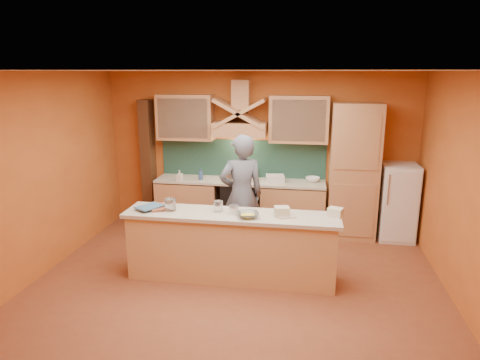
% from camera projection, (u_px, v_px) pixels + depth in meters
% --- Properties ---
extents(floor, '(5.50, 5.00, 0.01)m').
position_uv_depth(floor, '(235.00, 289.00, 5.65)').
color(floor, brown).
rests_on(floor, ground).
extents(ceiling, '(5.50, 5.00, 0.01)m').
position_uv_depth(ceiling, '(234.00, 71.00, 4.96)').
color(ceiling, white).
rests_on(ceiling, wall_back).
extents(wall_back, '(5.50, 0.02, 2.80)m').
position_uv_depth(wall_back, '(259.00, 151.00, 7.70)').
color(wall_back, '#C06025').
rests_on(wall_back, floor).
extents(wall_front, '(5.50, 0.02, 2.80)m').
position_uv_depth(wall_front, '(170.00, 281.00, 2.92)').
color(wall_front, '#C06025').
rests_on(wall_front, floor).
extents(wall_left, '(0.02, 5.00, 2.80)m').
position_uv_depth(wall_left, '(33.00, 178.00, 5.74)').
color(wall_left, '#C06025').
rests_on(wall_left, floor).
extents(wall_right, '(0.02, 5.00, 2.80)m').
position_uv_depth(wall_right, '(472.00, 197.00, 4.87)').
color(wall_right, '#C06025').
rests_on(wall_right, floor).
extents(base_cabinet_left, '(1.10, 0.60, 0.86)m').
position_uv_depth(base_cabinet_left, '(189.00, 204.00, 7.85)').
color(base_cabinet_left, tan).
rests_on(base_cabinet_left, floor).
extents(base_cabinet_right, '(1.10, 0.60, 0.86)m').
position_uv_depth(base_cabinet_right, '(293.00, 209.00, 7.55)').
color(base_cabinet_right, tan).
rests_on(base_cabinet_right, floor).
extents(counter_top, '(3.00, 0.62, 0.04)m').
position_uv_depth(counter_top, '(240.00, 181.00, 7.58)').
color(counter_top, beige).
rests_on(counter_top, base_cabinet_left).
extents(stove, '(0.60, 0.58, 0.90)m').
position_uv_depth(stove, '(240.00, 205.00, 7.69)').
color(stove, black).
rests_on(stove, floor).
extents(backsplash, '(3.00, 0.03, 0.70)m').
position_uv_depth(backsplash, '(242.00, 159.00, 7.77)').
color(backsplash, '#1C3E34').
rests_on(backsplash, wall_back).
extents(range_hood, '(0.92, 0.50, 0.24)m').
position_uv_depth(range_hood, '(240.00, 129.00, 7.40)').
color(range_hood, tan).
rests_on(range_hood, wall_back).
extents(hood_chimney, '(0.30, 0.30, 0.50)m').
position_uv_depth(hood_chimney, '(241.00, 95.00, 7.35)').
color(hood_chimney, tan).
rests_on(hood_chimney, wall_back).
extents(upper_cabinet_left, '(1.00, 0.35, 0.80)m').
position_uv_depth(upper_cabinet_left, '(185.00, 117.00, 7.59)').
color(upper_cabinet_left, tan).
rests_on(upper_cabinet_left, wall_back).
extents(upper_cabinet_right, '(1.00, 0.35, 0.80)m').
position_uv_depth(upper_cabinet_right, '(299.00, 119.00, 7.27)').
color(upper_cabinet_right, tan).
rests_on(upper_cabinet_right, wall_back).
extents(pantry_column, '(0.80, 0.60, 2.30)m').
position_uv_depth(pantry_column, '(354.00, 172.00, 7.21)').
color(pantry_column, tan).
rests_on(pantry_column, floor).
extents(fridge, '(0.58, 0.60, 1.30)m').
position_uv_depth(fridge, '(397.00, 202.00, 7.21)').
color(fridge, white).
rests_on(fridge, floor).
extents(trim_column_left, '(0.20, 0.30, 2.30)m').
position_uv_depth(trim_column_left, '(148.00, 162.00, 7.94)').
color(trim_column_left, '#472816').
rests_on(trim_column_left, floor).
extents(island_body, '(2.80, 0.55, 0.88)m').
position_uv_depth(island_body, '(231.00, 248.00, 5.85)').
color(island_body, '#E1AE73').
rests_on(island_body, floor).
extents(island_top, '(2.90, 0.62, 0.05)m').
position_uv_depth(island_top, '(231.00, 215.00, 5.73)').
color(island_top, beige).
rests_on(island_top, island_body).
extents(person, '(0.81, 0.68, 1.89)m').
position_uv_depth(person, '(241.00, 195.00, 6.56)').
color(person, slate).
rests_on(person, floor).
extents(pot_large, '(0.30, 0.30, 0.16)m').
position_uv_depth(pot_large, '(231.00, 178.00, 7.51)').
color(pot_large, '#B6B7BD').
rests_on(pot_large, stove).
extents(pot_small, '(0.25, 0.25, 0.15)m').
position_uv_depth(pot_small, '(251.00, 178.00, 7.53)').
color(pot_small, '#B9B8C0').
rests_on(pot_small, stove).
extents(soap_bottle_a, '(0.10, 0.10, 0.20)m').
position_uv_depth(soap_bottle_a, '(180.00, 176.00, 7.48)').
color(soap_bottle_a, silver).
rests_on(soap_bottle_a, counter_top).
extents(soap_bottle_b, '(0.11, 0.11, 0.22)m').
position_uv_depth(soap_bottle_b, '(201.00, 174.00, 7.57)').
color(soap_bottle_b, '#2F4B82').
rests_on(soap_bottle_b, counter_top).
extents(bowl_back, '(0.26, 0.26, 0.08)m').
position_uv_depth(bowl_back, '(313.00, 179.00, 7.47)').
color(bowl_back, white).
rests_on(bowl_back, counter_top).
extents(dish_rack, '(0.35, 0.29, 0.11)m').
position_uv_depth(dish_rack, '(275.00, 178.00, 7.49)').
color(dish_rack, silver).
rests_on(dish_rack, counter_top).
extents(book_lower, '(0.38, 0.41, 0.03)m').
position_uv_depth(book_lower, '(150.00, 208.00, 5.89)').
color(book_lower, '#A4593A').
rests_on(book_lower, island_top).
extents(book_upper, '(0.40, 0.43, 0.03)m').
position_uv_depth(book_upper, '(144.00, 205.00, 5.96)').
color(book_upper, '#40688E').
rests_on(book_upper, island_top).
extents(jar_large, '(0.19, 0.19, 0.16)m').
position_uv_depth(jar_large, '(170.00, 205.00, 5.82)').
color(jar_large, silver).
rests_on(jar_large, island_top).
extents(jar_small, '(0.15, 0.15, 0.15)m').
position_uv_depth(jar_small, '(218.00, 206.00, 5.80)').
color(jar_small, silver).
rests_on(jar_small, island_top).
extents(kitchen_scale, '(0.14, 0.14, 0.10)m').
position_uv_depth(kitchen_scale, '(234.00, 210.00, 5.70)').
color(kitchen_scale, white).
rests_on(kitchen_scale, island_top).
extents(mixing_bowl, '(0.34, 0.34, 0.07)m').
position_uv_depth(mixing_bowl, '(248.00, 215.00, 5.56)').
color(mixing_bowl, silver).
rests_on(mixing_bowl, island_top).
extents(cloth, '(0.27, 0.24, 0.02)m').
position_uv_depth(cloth, '(286.00, 216.00, 5.60)').
color(cloth, beige).
rests_on(cloth, island_top).
extents(grocery_bag_a, '(0.22, 0.19, 0.13)m').
position_uv_depth(grocery_bag_a, '(282.00, 211.00, 5.60)').
color(grocery_bag_a, beige).
rests_on(grocery_bag_a, island_top).
extents(grocery_bag_b, '(0.23, 0.20, 0.11)m').
position_uv_depth(grocery_bag_b, '(335.00, 212.00, 5.60)').
color(grocery_bag_b, beige).
rests_on(grocery_bag_b, island_top).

